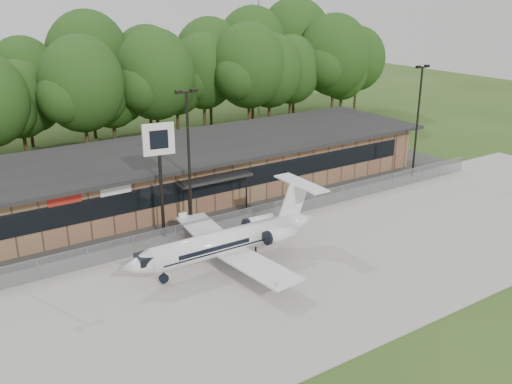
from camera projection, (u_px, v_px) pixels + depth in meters
ground at (418, 314)px, 30.62m from camera, size 160.00×160.00×0.00m
apron at (322, 258)px, 36.87m from camera, size 64.00×18.00×0.08m
parking_lot at (230, 205)px, 45.88m from camera, size 50.00×9.00×0.06m
terminal at (202, 167)px, 48.64m from camera, size 41.00×11.65×4.30m
fence at (261, 214)px, 42.11m from camera, size 46.00×0.04×1.52m
treeline at (120, 78)px, 61.00m from camera, size 72.00×12.00×15.00m
radio_mast at (259, 21)px, 75.54m from camera, size 0.20×0.20×25.00m
light_pole_mid at (189, 152)px, 38.92m from camera, size 1.55×0.30×10.23m
light_pole_right at (418, 113)px, 50.96m from camera, size 1.55×0.30×10.23m
business_jet at (230, 242)px, 35.41m from camera, size 13.69×12.15×4.63m
pole_sign at (159, 152)px, 37.99m from camera, size 2.15×0.58×8.16m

